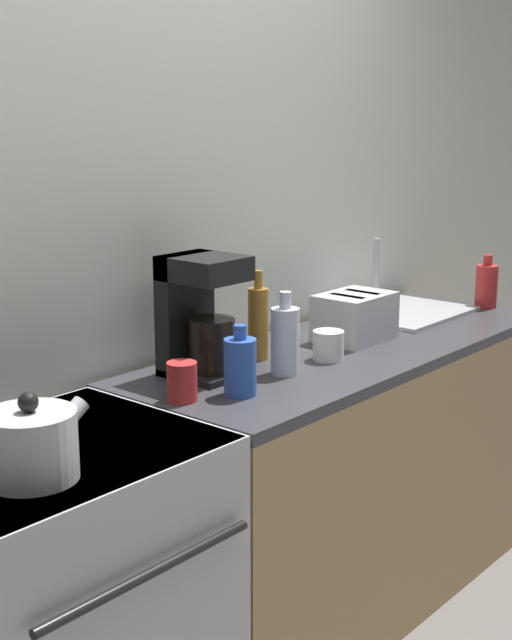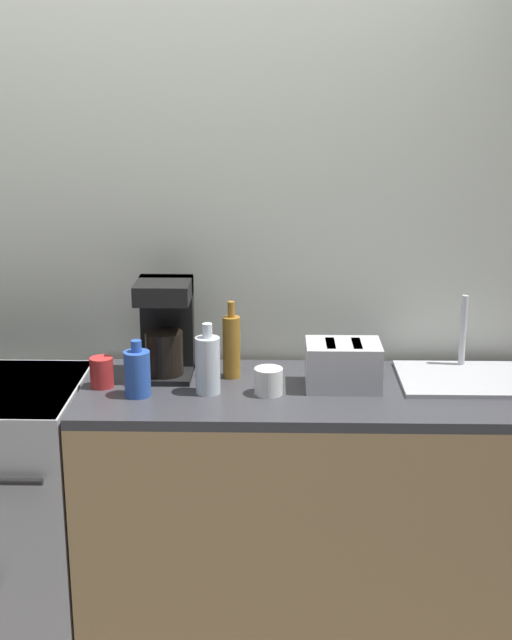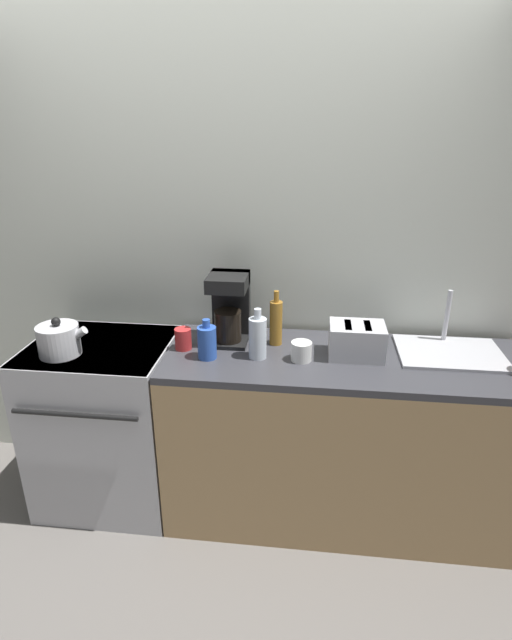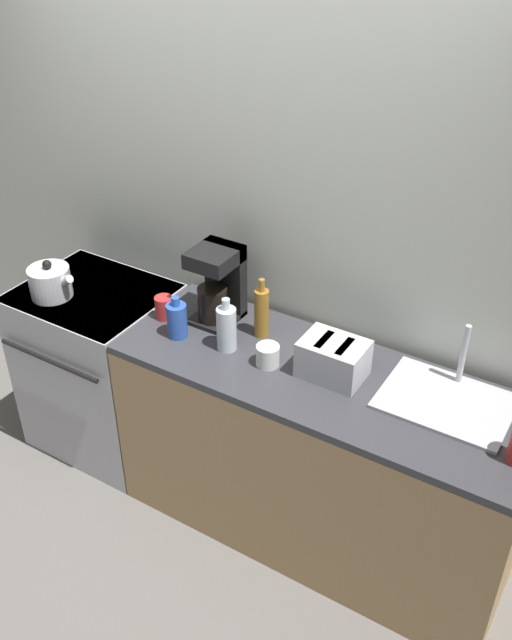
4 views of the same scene
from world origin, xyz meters
TOP-DOWN VIEW (x-y plane):
  - ground_plane at (0.00, 0.00)m, footprint 12.00×12.00m
  - wall_back at (0.00, 0.68)m, footprint 8.00×0.05m
  - stove at (-0.62, 0.30)m, footprint 0.71×0.64m
  - counter_block at (0.63, 0.31)m, footprint 1.77×0.63m
  - kettle at (-0.76, 0.18)m, footprint 0.25×0.20m
  - toaster at (0.66, 0.33)m, footprint 0.26×0.19m
  - coffee_maker at (0.03, 0.45)m, footprint 0.19×0.22m
  - sink_tray at (1.12, 0.41)m, footprint 0.50×0.37m
  - bottle_clear at (0.20, 0.26)m, footprint 0.09×0.09m
  - bottle_amber at (0.27, 0.43)m, footprint 0.06×0.06m
  - bottle_blue at (-0.04, 0.23)m, footprint 0.09×0.09m
  - cup_white at (0.40, 0.26)m, footprint 0.10×0.10m
  - cup_red at (-0.18, 0.31)m, footprint 0.08×0.08m

SIDE VIEW (x-z plane):
  - ground_plane at x=0.00m, z-range 0.00..0.00m
  - counter_block at x=0.63m, z-range 0.00..0.92m
  - stove at x=-0.62m, z-range 0.01..0.93m
  - sink_tray at x=1.12m, z-range 0.80..1.08m
  - cup_white at x=0.40m, z-range 0.92..1.02m
  - cup_red at x=-0.18m, z-range 0.92..1.03m
  - kettle at x=-0.76m, z-range 0.90..1.10m
  - toaster at x=0.66m, z-range 0.92..1.09m
  - bottle_blue at x=-0.04m, z-range 0.91..1.10m
  - bottle_clear at x=0.20m, z-range 0.90..1.15m
  - bottle_amber at x=0.27m, z-range 0.90..1.18m
  - coffee_maker at x=0.03m, z-range 0.93..1.29m
  - wall_back at x=0.00m, z-range 0.00..2.60m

